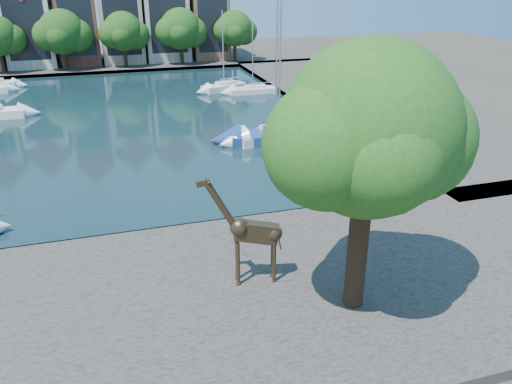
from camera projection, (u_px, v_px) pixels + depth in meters
ground at (148, 237)px, 26.63m from camera, size 160.00×160.00×0.00m
water_basin at (123, 119)px, 47.61m from camera, size 38.00×50.00×0.08m
near_quay at (164, 311)px, 20.41m from camera, size 50.00×14.00×0.50m
far_quay at (111, 63)px, 75.52m from camera, size 60.00×16.00×0.50m
right_quay at (359, 99)px, 54.13m from camera, size 14.00×52.00×0.50m
plane_tree at (371, 136)px, 17.65m from camera, size 8.32×6.40×10.62m
townhouse_west_inner at (28, 15)px, 69.85m from camera, size 6.43×9.18×15.15m
townhouse_center at (75, 6)px, 71.16m from camera, size 5.44×9.18×16.93m
townhouse_east_inner at (119, 10)px, 73.00m from camera, size 5.94×9.18×15.79m
townhouse_east_mid at (164, 7)px, 74.57m from camera, size 6.43×9.18×16.65m
townhouse_east_end at (206, 13)px, 76.69m from camera, size 5.44×9.18×14.43m
far_tree_mid_west at (63, 33)px, 67.10m from camera, size 7.80×6.00×8.00m
far_tree_mid_east at (124, 33)px, 69.28m from camera, size 7.02×5.40×7.52m
far_tree_east at (181, 30)px, 71.35m from camera, size 7.54×5.80×7.84m
far_tree_far_east at (235, 30)px, 73.53m from camera, size 6.76×5.20×7.36m
giraffe_statue at (250, 232)px, 21.03m from camera, size 3.47×0.86×4.95m
sailboat_right_a at (276, 132)px, 41.77m from camera, size 7.63×4.01×11.03m
sailboat_right_b at (279, 134)px, 41.06m from camera, size 8.26×3.97×11.65m
sailboat_right_c at (253, 89)px, 57.44m from camera, size 5.47×2.08×7.89m
sailboat_right_d at (224, 86)px, 58.62m from camera, size 5.59×3.55×8.95m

